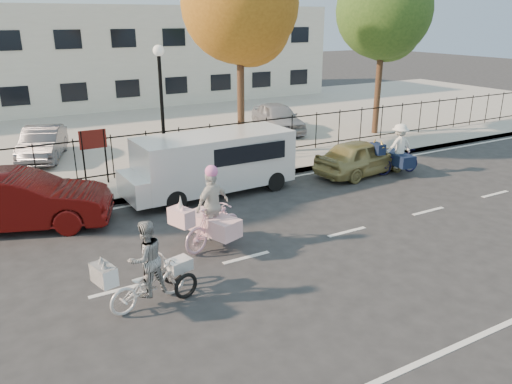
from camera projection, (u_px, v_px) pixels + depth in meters
ground at (246, 258)px, 11.65m from camera, size 120.00×120.00×0.00m
road_markings at (246, 257)px, 11.64m from camera, size 60.00×9.52×0.01m
curb at (170, 192)px, 15.77m from camera, size 60.00×0.10×0.15m
sidewalk at (159, 183)px, 16.63m from camera, size 60.00×2.20×0.15m
parking_lot at (98, 133)px, 23.94m from camera, size 60.00×15.60×0.15m
iron_fence at (147, 152)px, 17.26m from camera, size 58.00×0.06×1.50m
building at (56, 56)px, 31.18m from camera, size 34.00×10.00×6.00m
lamppost at (161, 88)px, 16.43m from camera, size 0.36×0.36×4.33m
street_sign at (94, 146)px, 15.90m from camera, size 0.85×0.06×1.80m
zebra_trike at (148, 273)px, 9.57m from camera, size 2.04×1.13×1.74m
unicorn_bike at (212, 218)px, 11.93m from camera, size 2.10×1.52×2.08m
bull_bike at (398, 154)px, 17.70m from camera, size 1.98×1.37×1.81m
white_van at (212, 162)px, 15.57m from camera, size 5.42×2.01×1.91m
red_sedan at (18, 201)px, 13.06m from camera, size 4.93×3.13×1.53m
gold_sedan at (362, 157)px, 17.69m from camera, size 3.87×1.95×1.27m
lot_car_c at (43, 143)px, 19.01m from camera, size 2.38×3.94×1.23m
lot_car_d at (278, 118)px, 23.60m from camera, size 2.29×4.18×1.35m
tree_mid at (243, 10)px, 18.41m from camera, size 4.34×4.34×7.95m
tree_east at (385, 15)px, 21.99m from camera, size 4.20×4.20×7.70m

